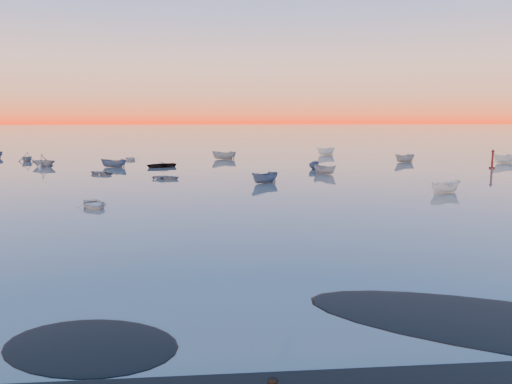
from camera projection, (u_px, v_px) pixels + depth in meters
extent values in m
plane|color=#6B6359|center=(244.00, 149.00, 117.30)|extent=(600.00, 600.00, 0.00)
imported|color=silver|center=(94.00, 207.00, 43.27)|extent=(4.10, 3.01, 0.95)
imported|color=silver|center=(445.00, 193.00, 51.15)|extent=(2.59, 3.92, 1.25)
cylinder|color=#400E0D|center=(492.00, 168.00, 74.47)|extent=(0.84, 0.84, 0.28)
cylinder|color=#400E0D|center=(492.00, 160.00, 74.29)|extent=(0.30, 0.30, 2.44)
cone|color=#400E0D|center=(493.00, 151.00, 74.07)|extent=(0.56, 0.56, 0.47)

